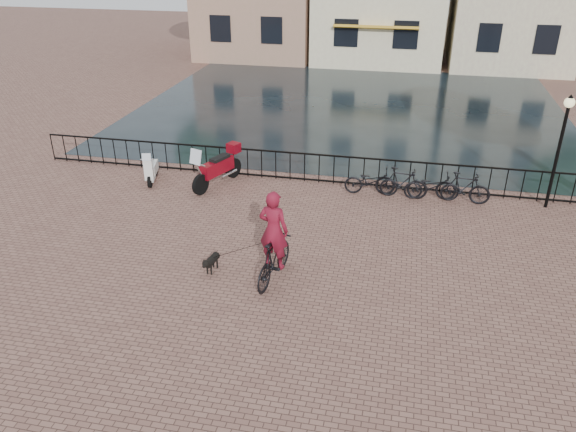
% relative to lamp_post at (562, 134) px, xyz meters
% --- Properties ---
extents(ground, '(100.00, 100.00, 0.00)m').
position_rel_lamp_post_xyz_m(ground, '(-7.20, -7.60, -2.38)').
color(ground, brown).
rests_on(ground, ground).
extents(canal_water, '(20.00, 20.00, 0.00)m').
position_rel_lamp_post_xyz_m(canal_water, '(-7.20, 9.70, -2.38)').
color(canal_water, black).
rests_on(canal_water, ground).
extents(railing, '(20.00, 0.05, 1.02)m').
position_rel_lamp_post_xyz_m(railing, '(-7.20, 0.40, -1.87)').
color(railing, black).
rests_on(railing, ground).
extents(lamp_post, '(0.30, 0.30, 3.45)m').
position_rel_lamp_post_xyz_m(lamp_post, '(0.00, 0.00, 0.00)').
color(lamp_post, black).
rests_on(lamp_post, ground).
extents(cyclist, '(0.96, 2.10, 2.77)m').
position_rel_lamp_post_xyz_m(cyclist, '(-7.30, -5.74, -1.32)').
color(cyclist, black).
rests_on(cyclist, ground).
extents(dog, '(0.34, 0.76, 0.49)m').
position_rel_lamp_post_xyz_m(dog, '(-8.92, -5.67, -2.13)').
color(dog, black).
rests_on(dog, ground).
extents(motorcycle, '(1.32, 2.28, 1.60)m').
position_rel_lamp_post_xyz_m(motorcycle, '(-10.47, -0.56, -1.58)').
color(motorcycle, maroon).
rests_on(motorcycle, ground).
extents(scooter, '(0.71, 1.40, 1.25)m').
position_rel_lamp_post_xyz_m(scooter, '(-12.77, -0.68, -1.75)').
color(scooter, silver).
rests_on(scooter, ground).
extents(parked_bike_0, '(1.74, 0.67, 0.90)m').
position_rel_lamp_post_xyz_m(parked_bike_0, '(-5.40, -0.20, -1.93)').
color(parked_bike_0, black).
rests_on(parked_bike_0, ground).
extents(parked_bike_1, '(1.71, 0.66, 1.00)m').
position_rel_lamp_post_xyz_m(parked_bike_1, '(-4.45, -0.20, -1.88)').
color(parked_bike_1, black).
rests_on(parked_bike_1, ground).
extents(parked_bike_2, '(1.76, 0.74, 0.90)m').
position_rel_lamp_post_xyz_m(parked_bike_2, '(-3.50, -0.20, -1.93)').
color(parked_bike_2, black).
rests_on(parked_bike_2, ground).
extents(parked_bike_3, '(1.71, 0.65, 1.00)m').
position_rel_lamp_post_xyz_m(parked_bike_3, '(-2.55, -0.20, -1.88)').
color(parked_bike_3, black).
rests_on(parked_bike_3, ground).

